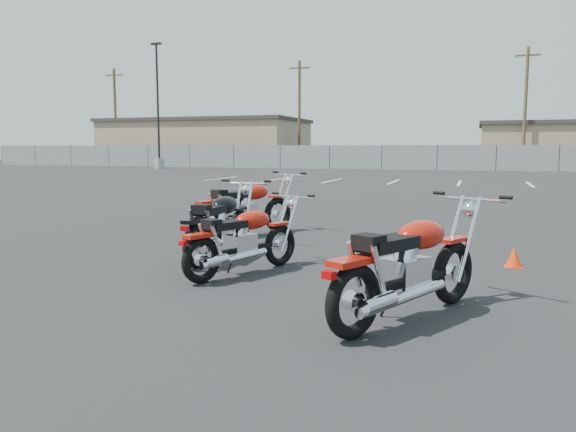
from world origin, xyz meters
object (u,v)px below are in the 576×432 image
(motorcycle_second_black, at_px, (220,224))
(motorcycle_rear_red, at_px, (409,266))
(motorcycle_third_red, at_px, (243,240))
(motorcycle_front_red, at_px, (246,208))

(motorcycle_second_black, xyz_separation_m, motorcycle_rear_red, (2.99, -2.18, 0.02))
(motorcycle_third_red, height_order, motorcycle_rear_red, motorcycle_rear_red)
(motorcycle_front_red, height_order, motorcycle_third_red, motorcycle_front_red)
(motorcycle_second_black, relative_size, motorcycle_rear_red, 1.01)
(motorcycle_third_red, bearing_deg, motorcycle_second_black, 130.31)
(motorcycle_front_red, xyz_separation_m, motorcycle_third_red, (1.19, -2.91, -0.07))
(motorcycle_front_red, bearing_deg, motorcycle_rear_red, -50.83)
(motorcycle_rear_red, bearing_deg, motorcycle_second_black, 143.91)
(motorcycle_front_red, distance_m, motorcycle_second_black, 2.08)
(motorcycle_second_black, height_order, motorcycle_rear_red, motorcycle_rear_red)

